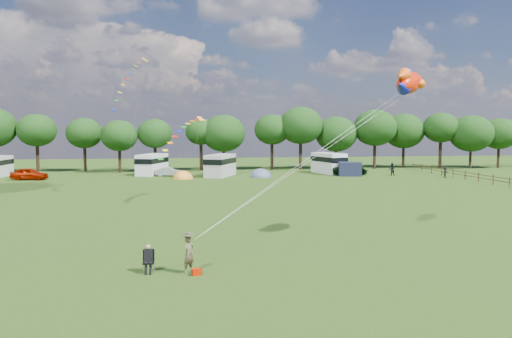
{
  "coord_description": "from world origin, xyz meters",
  "views": [
    {
      "loc": [
        -4.79,
        -24.71,
        6.67
      ],
      "look_at": [
        0.0,
        8.0,
        4.0
      ],
      "focal_mm": 35.0,
      "sensor_mm": 36.0,
      "label": 1
    }
  ],
  "objects": [
    {
      "name": "kite_bag",
      "position": [
        -4.24,
        -2.24,
        0.15
      ],
      "size": [
        0.47,
        0.38,
        0.29
      ],
      "primitive_type": "cube",
      "rotation": [
        0.0,
        0.0,
        0.27
      ],
      "color": "#B21900",
      "rests_on": "ground"
    },
    {
      "name": "kite_flyer",
      "position": [
        -4.58,
        -1.89,
        0.89
      ],
      "size": [
        0.76,
        0.75,
        1.77
      ],
      "primitive_type": "imported",
      "rotation": [
        0.0,
        0.0,
        0.77
      ],
      "color": "brown",
      "rests_on": "ground"
    },
    {
      "name": "fish_kite",
      "position": [
        8.28,
        3.18,
        9.39
      ],
      "size": [
        3.13,
        3.33,
        1.94
      ],
      "rotation": [
        0.0,
        -0.21,
        0.84
      ],
      "color": "red",
      "rests_on": "ground"
    },
    {
      "name": "walker_a",
      "position": [
        24.53,
        42.3,
        0.91
      ],
      "size": [
        0.89,
        0.55,
        1.81
      ],
      "primitive_type": "imported",
      "rotation": [
        0.0,
        0.0,
        3.13
      ],
      "color": "black",
      "rests_on": "ground"
    },
    {
      "name": "car_a",
      "position": [
        -24.72,
        43.74,
        0.79
      ],
      "size": [
        4.99,
        2.64,
        1.58
      ],
      "primitive_type": "imported",
      "rotation": [
        0.0,
        0.0,
        1.4
      ],
      "color": "#901400",
      "rests_on": "ground"
    },
    {
      "name": "streamer_kite_a",
      "position": [
        -9.85,
        27.88,
        12.15
      ],
      "size": [
        3.3,
        5.68,
        5.79
      ],
      "rotation": [
        0.0,
        0.0,
        1.17
      ],
      "color": "gold",
      "rests_on": "ground"
    },
    {
      "name": "awning_navy",
      "position": [
        18.6,
        43.13,
        0.98
      ],
      "size": [
        3.62,
        3.17,
        1.96
      ],
      "primitive_type": "cube",
      "rotation": [
        0.0,
        0.0,
        -0.22
      ],
      "color": "#191E34",
      "rests_on": "ground"
    },
    {
      "name": "fence",
      "position": [
        32.0,
        34.5,
        0.7
      ],
      "size": [
        0.12,
        33.12,
        1.2
      ],
      "color": "#472D19",
      "rests_on": "ground"
    },
    {
      "name": "tree_line",
      "position": [
        5.3,
        54.99,
        6.35
      ],
      "size": [
        102.98,
        10.98,
        10.27
      ],
      "color": "black",
      "rests_on": "ground"
    },
    {
      "name": "tent_orange",
      "position": [
        -4.87,
        42.15,
        0.02
      ],
      "size": [
        2.8,
        3.07,
        2.19
      ],
      "color": "orange",
      "rests_on": "ground"
    },
    {
      "name": "tent_greyblue",
      "position": [
        5.81,
        43.27,
        0.02
      ],
      "size": [
        3.12,
        3.42,
        2.32
      ],
      "color": "#4C5872",
      "rests_on": "ground"
    },
    {
      "name": "car_d",
      "position": [
        19.06,
        44.86,
        0.76
      ],
      "size": [
        5.67,
        2.73,
        1.52
      ],
      "primitive_type": "imported",
      "rotation": [
        0.0,
        0.0,
        1.53
      ],
      "color": "black",
      "rests_on": "ground"
    },
    {
      "name": "campervan_c",
      "position": [
        0.36,
        45.2,
        1.66
      ],
      "size": [
        5.03,
        6.84,
        3.09
      ],
      "rotation": [
        0.0,
        0.0,
        1.15
      ],
      "color": "#B1B2B4",
      "rests_on": "ground"
    },
    {
      "name": "campervan_b",
      "position": [
        -9.27,
        48.8,
        1.62
      ],
      "size": [
        4.62,
        6.66,
        3.01
      ],
      "rotation": [
        0.0,
        0.0,
        1.21
      ],
      "color": "silver",
      "rests_on": "ground"
    },
    {
      "name": "streamer_kite_b",
      "position": [
        -4.61,
        21.39,
        6.54
      ],
      "size": [
        4.38,
        4.79,
        3.84
      ],
      "rotation": [
        0.0,
        0.0,
        0.81
      ],
      "color": "#FFAB29",
      "rests_on": "ground"
    },
    {
      "name": "walker_b",
      "position": [
        30.58,
        38.6,
        0.73
      ],
      "size": [
        0.94,
        0.44,
        1.46
      ],
      "primitive_type": "imported",
      "rotation": [
        0.0,
        0.0,
        3.15
      ],
      "color": "black",
      "rests_on": "ground"
    },
    {
      "name": "ground_plane",
      "position": [
        0.0,
        0.0,
        0.0
      ],
      "size": [
        180.0,
        180.0,
        0.0
      ],
      "primitive_type": "plane",
      "color": "black",
      "rests_on": "ground"
    },
    {
      "name": "car_b",
      "position": [
        -6.79,
        46.33,
        0.63
      ],
      "size": [
        3.71,
        1.86,
        1.25
      ],
      "primitive_type": "imported",
      "rotation": [
        0.0,
        0.0,
        1.41
      ],
      "color": "gray",
      "rests_on": "ground"
    },
    {
      "name": "camp_chair",
      "position": [
        -6.44,
        -1.48,
        0.79
      ],
      "size": [
        0.54,
        0.53,
        1.33
      ],
      "rotation": [
        0.0,
        0.0,
        0.0
      ],
      "color": "#99999E",
      "rests_on": "ground"
    },
    {
      "name": "campervan_d",
      "position": [
        16.78,
        47.34,
        1.65
      ],
      "size": [
        4.21,
        6.73,
        3.06
      ],
      "rotation": [
        0.0,
        0.0,
        1.84
      ],
      "color": "silver",
      "rests_on": "ground"
    }
  ]
}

